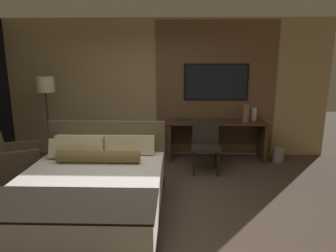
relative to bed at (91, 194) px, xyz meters
The scene contains 12 objects.
ground_plane 0.68m from the bed, 15.52° to the left, with size 16.00×16.00×0.00m, color #4C3D33.
wall_back_tv_panel 3.04m from the bed, 74.83° to the left, with size 7.20×0.09×2.80m.
bed is the anchor object (origin of this frame).
desk 3.09m from the bed, 52.64° to the left, with size 1.93×0.56×0.79m.
tv 3.48m from the bed, 55.06° to the left, with size 1.30×0.04×0.73m.
desk_chair 2.40m from the bed, 47.96° to the left, with size 0.53×0.53×0.91m.
armchair_by_window 2.07m from the bed, 142.05° to the left, with size 0.93×0.94×0.80m.
floor_lamp 2.62m from the bed, 123.97° to the left, with size 0.34×0.34×1.69m.
vase_tall 3.44m from the bed, 44.09° to the left, with size 0.13×0.13×0.35m.
vase_short 3.69m from the bed, 43.84° to the left, with size 0.12×0.12×0.25m.
book 2.79m from the bed, 64.07° to the left, with size 0.22×0.15×0.03m.
waste_bin 3.87m from the bed, 36.48° to the left, with size 0.22×0.22×0.28m.
Camera 1 is at (0.51, -3.60, 2.01)m, focal length 32.00 mm.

